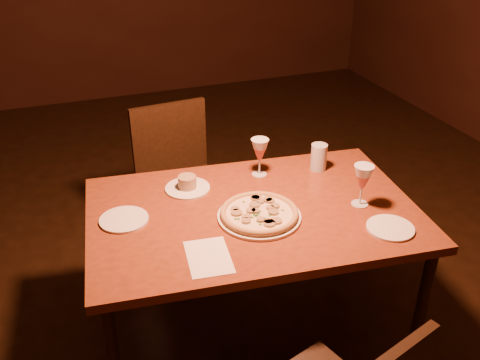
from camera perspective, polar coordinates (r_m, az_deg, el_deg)
name	(u,v)px	position (r m, az deg, el deg)	size (l,w,h in m)	color
floor	(188,322)	(2.88, -5.55, -14.80)	(7.00, 7.00, 0.00)	black
dining_table	(253,222)	(2.35, 1.40, -4.54)	(1.50, 1.06, 0.75)	brown
chair_far	(179,176)	(3.09, -6.53, 0.38)	(0.48, 0.48, 0.91)	black
pizza_plate	(259,214)	(2.25, 2.07, -3.60)	(0.35, 0.35, 0.04)	white
ramekin_saucer	(187,185)	(2.46, -5.63, -0.54)	(0.21, 0.21, 0.07)	white
wine_glass_far	(260,157)	(2.54, 2.11, 2.44)	(0.08, 0.08, 0.19)	#C45651
wine_glass_right	(362,185)	(2.36, 12.88, -0.57)	(0.09, 0.09, 0.19)	#C45651
water_tumbler	(319,157)	(2.63, 8.40, 2.43)	(0.08, 0.08, 0.13)	silver
side_plate_left	(124,219)	(2.29, -12.28, -4.14)	(0.20, 0.20, 0.01)	white
side_plate_near	(390,228)	(2.27, 15.74, -4.95)	(0.19, 0.19, 0.01)	white
menu_card	(209,257)	(2.04, -3.37, -8.19)	(0.16, 0.24, 0.00)	white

